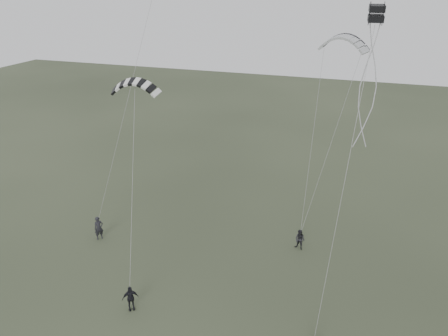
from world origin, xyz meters
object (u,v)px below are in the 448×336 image
(flyer_center, at_px, (130,298))
(kite_pale_large, at_px, (344,37))
(flyer_left, at_px, (99,228))
(kite_striped, at_px, (134,82))
(kite_box, at_px, (376,13))
(flyer_right, at_px, (300,240))

(flyer_center, distance_m, kite_pale_large, 22.80)
(flyer_left, bearing_deg, kite_pale_large, -19.83)
(flyer_center, distance_m, kite_striped, 13.22)
(kite_striped, bearing_deg, kite_pale_large, 33.30)
(flyer_center, distance_m, kite_box, 20.49)
(kite_pale_large, bearing_deg, flyer_center, -100.16)
(flyer_right, distance_m, kite_striped, 16.16)
(flyer_right, relative_size, flyer_center, 0.95)
(flyer_left, height_order, kite_pale_large, kite_pale_large)
(flyer_left, bearing_deg, kite_box, -54.04)
(flyer_center, relative_size, kite_pale_large, 0.44)
(flyer_right, relative_size, kite_box, 2.10)
(flyer_left, xyz_separation_m, kite_pale_large, (15.95, 9.25, 13.62))
(flyer_center, height_order, kite_box, kite_box)
(flyer_left, distance_m, kite_pale_large, 22.92)
(flyer_center, bearing_deg, kite_striped, 70.72)
(flyer_right, bearing_deg, flyer_center, -113.04)
(flyer_right, distance_m, kite_box, 17.10)
(flyer_left, xyz_separation_m, kite_box, (18.04, -1.29, 15.92))
(flyer_right, bearing_deg, kite_striped, -142.20)
(kite_striped, bearing_deg, flyer_center, -76.75)
(kite_striped, distance_m, kite_box, 14.55)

